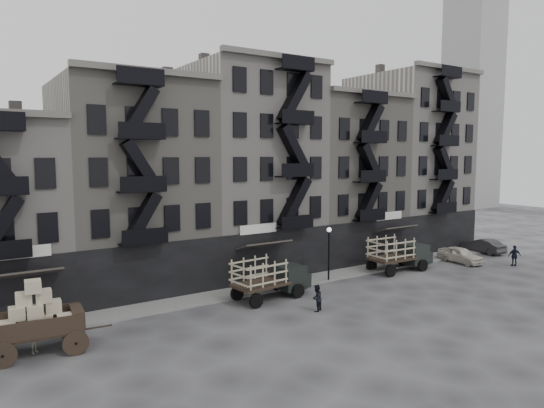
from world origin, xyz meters
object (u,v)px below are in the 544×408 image
stake_truck_west (270,275)px  policeman (515,256)px  wagon (35,312)px  car_far (483,246)px  car_east (460,255)px  horse (25,341)px  stake_truck_east (399,251)px  pedestrian_mid (317,298)px

stake_truck_west → policeman: bearing=-14.4°
wagon → policeman: (38.16, -2.43, -1.21)m
car_far → policeman: size_ratio=2.33×
car_east → horse: bearing=-176.2°
horse → stake_truck_east: bearing=-74.6°
horse → wagon: bearing=-93.1°
wagon → stake_truck_east: (28.26, 1.97, -0.44)m
horse → pedestrian_mid: 16.48m
horse → policeman: size_ratio=0.91×
car_east → pedestrian_mid: size_ratio=2.50×
stake_truck_west → wagon: bearing=-179.8°
wagon → pedestrian_mid: wagon is taller
car_far → policeman: bearing=63.6°
wagon → stake_truck_east: wagon is taller
car_east → car_far: (5.83, 1.52, -0.01)m
wagon → stake_truck_west: wagon is taller
stake_truck_east → policeman: bearing=-21.4°
stake_truck_east → car_east: size_ratio=1.42×
car_east → car_far: bearing=17.0°
stake_truck_west → pedestrian_mid: size_ratio=3.48×
horse → stake_truck_east: 28.83m
stake_truck_east → car_far: size_ratio=1.39×
car_far → pedestrian_mid: 25.89m
wagon → pedestrian_mid: size_ratio=2.71×
stake_truck_east → car_far: bearing=5.2°
horse → car_east: size_ratio=0.40×
car_far → pedestrian_mid: size_ratio=2.55×
car_east → pedestrian_mid: (-19.56, -3.55, 0.13)m
wagon → stake_truck_east: bearing=8.8°
wagon → policeman: bearing=1.2°
stake_truck_east → stake_truck_west: bearing=-175.0°
car_far → policeman: 5.84m
stake_truck_west → stake_truck_east: 13.47m
horse → stake_truck_east: (28.76, 1.84, 0.98)m
wagon → stake_truck_west: (14.80, 1.38, -0.49)m
horse → car_east: 35.84m
horse → stake_truck_west: (15.30, 1.25, 0.93)m
car_far → pedestrian_mid: (-25.39, -5.07, 0.14)m
car_far → pedestrian_mid: bearing=15.8°
wagon → horse: bearing=170.0°
car_east → pedestrian_mid: 19.88m
stake_truck_east → policeman: stake_truck_east is taller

